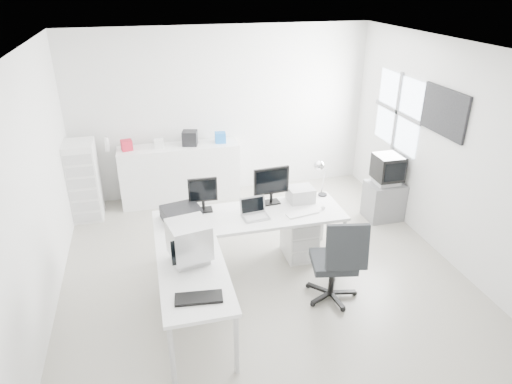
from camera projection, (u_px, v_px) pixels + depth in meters
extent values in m
cube|color=beige|center=(260.00, 266.00, 6.04)|extent=(5.00, 5.00, 0.01)
cube|color=white|center=(261.00, 47.00, 4.83)|extent=(5.00, 5.00, 0.01)
cube|color=silver|center=(222.00, 113.00, 7.62)|extent=(5.00, 0.02, 2.80)
cube|color=silver|center=(35.00, 191.00, 4.89)|extent=(0.02, 5.00, 2.80)
cube|color=silver|center=(444.00, 151.00, 5.99)|extent=(0.02, 5.00, 2.80)
cube|color=silver|center=(299.00, 236.00, 6.16)|extent=(0.40, 0.50, 0.60)
cube|color=black|center=(181.00, 213.00, 5.63)|extent=(0.52, 0.44, 0.16)
cube|color=silver|center=(302.00, 213.00, 5.78)|extent=(0.44, 0.20, 0.02)
sphere|color=silver|center=(323.00, 208.00, 5.88)|extent=(0.05, 0.05, 0.05)
cube|color=#B0B0B0|center=(301.00, 194.00, 6.08)|extent=(0.34, 0.29, 0.19)
cube|color=black|center=(199.00, 298.00, 4.26)|extent=(0.46, 0.23, 0.03)
cube|color=slate|center=(384.00, 201.00, 7.13)|extent=(0.54, 0.44, 0.59)
cube|color=silver|center=(180.00, 173.00, 7.62)|extent=(1.95, 0.49, 0.97)
cube|color=#AE182C|center=(127.00, 145.00, 7.19)|extent=(0.19, 0.18, 0.17)
cube|color=silver|center=(159.00, 143.00, 7.31)|extent=(0.15, 0.14, 0.14)
cube|color=black|center=(190.00, 138.00, 7.40)|extent=(0.28, 0.26, 0.23)
cube|color=blue|center=(220.00, 137.00, 7.52)|extent=(0.18, 0.16, 0.17)
cylinder|color=silver|center=(107.00, 144.00, 7.15)|extent=(0.07, 0.07, 0.22)
cube|color=silver|center=(84.00, 181.00, 7.02)|extent=(0.44, 0.52, 1.24)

